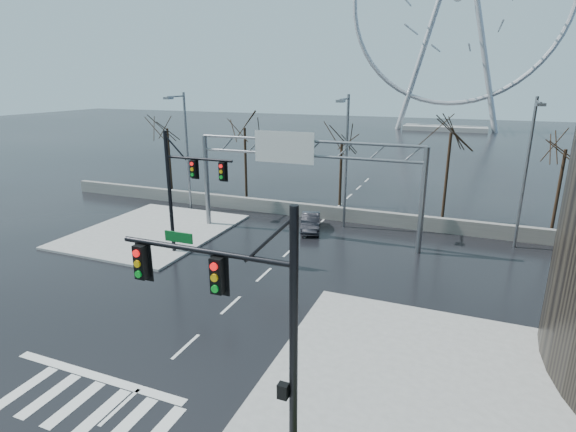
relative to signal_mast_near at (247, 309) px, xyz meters
The scene contains 17 objects.
ground 8.15m from the signal_mast_near, 141.85° to the left, with size 260.00×260.00×0.00m, color black.
sidewalk_right_ext 9.12m from the signal_mast_near, 51.18° to the left, with size 12.00×10.00×0.15m, color gray.
sidewalk_far 23.25m from the signal_mast_near, 135.18° to the left, with size 10.00×12.00×0.15m, color gray.
barrier_wall 24.96m from the signal_mast_near, 102.07° to the left, with size 52.00×0.50×1.10m, color slate.
signal_mast_near is the anchor object (origin of this frame).
signal_mast_far 17.03m from the signal_mast_near, 130.26° to the left, with size 4.72×0.41×8.00m.
sign_gantry 19.79m from the signal_mast_near, 106.19° to the left, with size 16.36×0.40×7.60m.
streetlight_left 28.07m from the signal_mast_near, 127.67° to the left, with size 0.50×2.55×10.00m.
streetlight_mid 22.44m from the signal_mast_near, 98.05° to the left, with size 0.50×2.55×10.00m.
streetlight_right 23.92m from the signal_mast_near, 68.25° to the left, with size 0.50×2.55×10.00m.
tree_far_left 36.36m from the signal_mast_near, 129.53° to the left, with size 3.50×3.50×7.00m.
tree_left 30.98m from the signal_mast_near, 117.18° to the left, with size 3.75×3.75×7.50m.
tree_center 29.00m from the signal_mast_near, 100.21° to the left, with size 3.25×3.25×6.50m.
tree_right 27.84m from the signal_mast_near, 82.02° to the left, with size 3.90×3.90×7.80m.
tree_far_right 30.45m from the signal_mast_near, 67.07° to the left, with size 3.40×3.40×6.80m.
ferris_wheel 101.29m from the signal_mast_near, 90.08° to the left, with size 45.00×6.00×50.91m.
car 21.88m from the signal_mast_near, 104.23° to the left, with size 1.37×3.92×1.29m, color black.
Camera 1 is at (10.33, -13.96, 10.96)m, focal length 28.00 mm.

